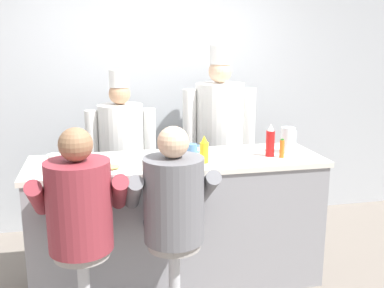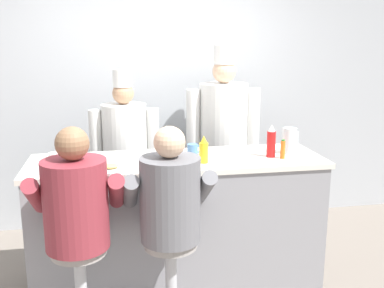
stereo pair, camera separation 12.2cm
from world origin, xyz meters
TOP-DOWN VIEW (x-y plane):
  - wall_back at (0.00, 1.65)m, footprint 10.00×0.06m
  - diner_counter at (0.00, 0.35)m, footprint 2.24×0.69m
  - ketchup_bottle_red at (0.72, 0.28)m, footprint 0.07×0.07m
  - mustard_bottle_yellow at (0.18, 0.20)m, footprint 0.07×0.07m
  - hot_sauce_bottle_orange at (0.80, 0.22)m, footprint 0.04×0.04m
  - water_pitcher_clear at (0.90, 0.36)m, footprint 0.13×0.11m
  - breakfast_plate at (-0.51, 0.11)m, footprint 0.27×0.27m
  - cereal_bowl at (-0.04, 0.16)m, footprint 0.16×0.16m
  - coffee_mug_white at (-0.90, 0.36)m, footprint 0.14×0.09m
  - coffee_mug_blue at (0.14, 0.43)m, footprint 0.13×0.08m
  - diner_seated_maroon at (-0.72, -0.23)m, footprint 0.60×0.59m
  - diner_seated_grey at (-0.14, -0.23)m, footprint 0.59×0.58m
  - cook_in_whites_near at (-0.37, 1.19)m, footprint 0.64×0.41m
  - cook_in_whites_far at (0.58, 1.22)m, footprint 0.73×0.47m

SIDE VIEW (x-z plane):
  - diner_counter at x=0.00m, z-range 0.00..1.02m
  - diner_seated_grey at x=-0.14m, z-range 0.17..1.57m
  - diner_seated_maroon at x=-0.72m, z-range 0.17..1.58m
  - cook_in_whites_near at x=-0.37m, z-range 0.08..1.73m
  - cook_in_whites_far at x=0.58m, z-range 0.09..1.95m
  - breakfast_plate at x=-0.51m, z-range 1.01..1.06m
  - cereal_bowl at x=-0.04m, z-range 1.02..1.07m
  - coffee_mug_white at x=-0.90m, z-range 1.02..1.10m
  - coffee_mug_blue at x=0.14m, z-range 1.02..1.11m
  - hot_sauce_bottle_orange at x=0.80m, z-range 1.02..1.16m
  - mustard_bottle_yellow at x=0.18m, z-range 1.01..1.22m
  - water_pitcher_clear at x=0.90m, z-range 1.02..1.23m
  - ketchup_bottle_red at x=0.72m, z-range 1.01..1.27m
  - wall_back at x=0.00m, z-range 0.00..2.70m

